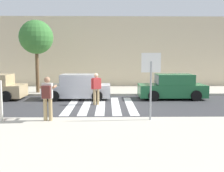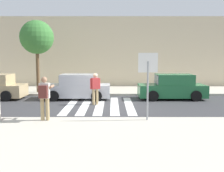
% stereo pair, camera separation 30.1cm
% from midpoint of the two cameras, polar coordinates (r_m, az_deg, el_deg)
% --- Properties ---
extents(ground_plane, '(120.00, 120.00, 0.00)m').
position_cam_midpoint_polar(ground_plane, '(14.11, -1.83, -4.35)').
color(ground_plane, '#38383A').
extents(sidewalk_near, '(60.00, 6.00, 0.14)m').
position_cam_midpoint_polar(sidewalk_near, '(8.09, -3.46, -12.14)').
color(sidewalk_near, beige).
rests_on(sidewalk_near, ground).
extents(sidewalk_far, '(60.00, 4.80, 0.14)m').
position_cam_midpoint_polar(sidewalk_far, '(20.03, -1.20, -0.92)').
color(sidewalk_far, beige).
rests_on(sidewalk_far, ground).
extents(building_facade_far, '(56.00, 4.00, 5.97)m').
position_cam_midpoint_polar(building_facade_far, '(24.26, -0.95, 7.27)').
color(building_facade_far, beige).
rests_on(building_facade_far, ground).
extents(crosswalk_stripe_0, '(0.44, 5.20, 0.01)m').
position_cam_midpoint_polar(crosswalk_stripe_0, '(14.46, -8.16, -4.14)').
color(crosswalk_stripe_0, silver).
rests_on(crosswalk_stripe_0, ground).
extents(crosswalk_stripe_1, '(0.44, 5.20, 0.01)m').
position_cam_midpoint_polar(crosswalk_stripe_1, '(14.36, -5.00, -4.17)').
color(crosswalk_stripe_1, silver).
rests_on(crosswalk_stripe_1, ground).
extents(crosswalk_stripe_2, '(0.44, 5.20, 0.01)m').
position_cam_midpoint_polar(crosswalk_stripe_2, '(14.31, -1.80, -4.18)').
color(crosswalk_stripe_2, silver).
rests_on(crosswalk_stripe_2, ground).
extents(crosswalk_stripe_3, '(0.44, 5.20, 0.01)m').
position_cam_midpoint_polar(crosswalk_stripe_3, '(14.30, 1.42, -4.19)').
color(crosswalk_stripe_3, silver).
rests_on(crosswalk_stripe_3, ground).
extents(crosswalk_stripe_4, '(0.44, 5.20, 0.01)m').
position_cam_midpoint_polar(crosswalk_stripe_4, '(14.34, 4.62, -4.18)').
color(crosswalk_stripe_4, silver).
rests_on(crosswalk_stripe_4, ground).
extents(stop_sign, '(0.76, 0.08, 2.65)m').
position_cam_midpoint_polar(stop_sign, '(10.33, 8.91, 3.17)').
color(stop_sign, gray).
rests_on(stop_sign, sidewalk_near).
extents(photographer_with_backpack, '(0.59, 0.85, 1.72)m').
position_cam_midpoint_polar(photographer_with_backpack, '(10.50, -13.44, -1.82)').
color(photographer_with_backpack, tan).
rests_on(photographer_with_backpack, sidewalk_near).
extents(pedestrian_crossing, '(0.55, 0.36, 1.72)m').
position_cam_midpoint_polar(pedestrian_crossing, '(14.35, -2.81, -0.24)').
color(pedestrian_crossing, tan).
rests_on(pedestrian_crossing, ground).
extents(parked_car_silver, '(4.10, 1.92, 1.55)m').
position_cam_midpoint_polar(parked_car_silver, '(16.39, -6.72, -0.31)').
color(parked_car_silver, '#B7BABF').
rests_on(parked_car_silver, ground).
extents(parked_car_green, '(4.10, 1.92, 1.55)m').
position_cam_midpoint_polar(parked_car_green, '(16.73, 13.75, -0.31)').
color(parked_car_green, '#236B3D').
rests_on(parked_car_green, ground).
extents(street_tree_west, '(2.31, 2.31, 4.98)m').
position_cam_midpoint_polar(street_tree_west, '(18.99, -15.34, 10.12)').
color(street_tree_west, brown).
rests_on(street_tree_west, sidewalk_far).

